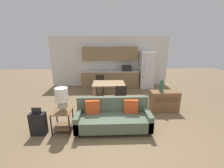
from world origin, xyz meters
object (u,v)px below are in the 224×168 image
object	(u,v)px
refrigerator	(146,70)
vase	(161,86)
dining_chair_near_right	(121,96)
credenza	(164,101)
table_lamp	(62,98)
couch	(113,117)
dining_chair_far_left	(100,84)
suitcase	(38,124)
dining_table	(109,85)
side_table	(62,117)

from	to	relation	value
refrigerator	vase	xyz separation A→B (m)	(-0.25, -2.95, -0.03)
refrigerator	vase	world-z (taller)	refrigerator
vase	dining_chair_near_right	size ratio (longest dim) A/B	0.47
refrigerator	credenza	size ratio (longest dim) A/B	1.94
table_lamp	vase	xyz separation A→B (m)	(3.09, 1.13, -0.04)
couch	dining_chair_far_left	distance (m)	3.01
table_lamp	credenza	size ratio (longest dim) A/B	0.66
credenza	suitcase	distance (m)	4.08
dining_chair_near_right	refrigerator	bearing A→B (deg)	-120.57
couch	vase	world-z (taller)	vase
dining_table	dining_chair_far_left	world-z (taller)	dining_chair_far_left
dining_table	vase	world-z (taller)	vase
vase	suitcase	bearing A→B (deg)	-160.93
couch	side_table	bearing A→B (deg)	-177.68
dining_table	dining_chair_far_left	xyz separation A→B (m)	(-0.41, 0.81, -0.19)
side_table	dining_chair_near_right	size ratio (longest dim) A/B	0.65
couch	credenza	size ratio (longest dim) A/B	2.09
dining_table	dining_chair_far_left	size ratio (longest dim) A/B	1.43
couch	suitcase	world-z (taller)	couch
dining_table	side_table	distance (m)	2.59
refrigerator	suitcase	world-z (taller)	refrigerator
table_lamp	dining_chair_near_right	world-z (taller)	table_lamp
dining_table	credenza	world-z (taller)	dining_table
refrigerator	table_lamp	distance (m)	5.27
dining_table	dining_chair_near_right	distance (m)	0.97
side_table	dining_chair_far_left	size ratio (longest dim) A/B	0.65
table_lamp	suitcase	xyz separation A→B (m)	(-0.63, -0.16, -0.65)
table_lamp	vase	size ratio (longest dim) A/B	1.53
dining_chair_far_left	dining_chair_near_right	xyz separation A→B (m)	(0.83, -1.67, 0.00)
table_lamp	suitcase	world-z (taller)	table_lamp
credenza	side_table	bearing A→B (deg)	-160.99
refrigerator	table_lamp	xyz separation A→B (m)	(-3.34, -4.07, 0.01)
couch	suitcase	distance (m)	2.00
table_lamp	credenza	distance (m)	3.48
side_table	table_lamp	xyz separation A→B (m)	(0.03, 0.01, 0.56)
couch	dining_chair_near_right	xyz separation A→B (m)	(0.34, 1.29, 0.17)
side_table	dining_chair_near_right	distance (m)	2.20
side_table	dining_chair_far_left	world-z (taller)	dining_chair_far_left
side_table	dining_chair_far_left	bearing A→B (deg)	73.26
credenza	dining_chair_far_left	bearing A→B (deg)	141.32
side_table	table_lamp	world-z (taller)	table_lamp
dining_table	dining_chair_near_right	world-z (taller)	dining_chair_near_right
table_lamp	dining_chair_near_right	size ratio (longest dim) A/B	0.71
dining_table	table_lamp	world-z (taller)	table_lamp
credenza	vase	xyz separation A→B (m)	(-0.15, 0.00, 0.56)
suitcase	dining_table	bearing A→B (deg)	51.00
credenza	vase	world-z (taller)	vase
dining_table	suitcase	distance (m)	3.06
side_table	credenza	world-z (taller)	credenza
refrigerator	dining_chair_near_right	size ratio (longest dim) A/B	2.09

